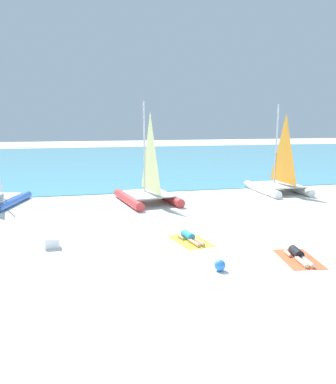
{
  "coord_description": "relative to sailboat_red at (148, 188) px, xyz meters",
  "views": [
    {
      "loc": [
        -3.82,
        -11.67,
        4.47
      ],
      "look_at": [
        0.0,
        5.08,
        1.2
      ],
      "focal_mm": 35.81,
      "sensor_mm": 36.0,
      "label": 1
    }
  ],
  "objects": [
    {
      "name": "cooler_box",
      "position": [
        -4.59,
        -6.65,
        -0.63
      ],
      "size": [
        0.5,
        0.36,
        0.36
      ],
      "primitive_type": "cube",
      "color": "white",
      "rests_on": "ground"
    },
    {
      "name": "sailboat_red",
      "position": [
        0.0,
        0.0,
        0.0
      ],
      "size": [
        3.32,
        4.55,
        5.42
      ],
      "rotation": [
        0.0,
        0.0,
        0.17
      ],
      "color": "#CC3838",
      "rests_on": "ground"
    },
    {
      "name": "sunbather_left",
      "position": [
        0.37,
        -6.92,
        -0.68
      ],
      "size": [
        0.71,
        1.56,
        0.3
      ],
      "rotation": [
        0.0,
        0.0,
        0.21
      ],
      "color": "#268CCC",
      "rests_on": "towel_left"
    },
    {
      "name": "ground_plane",
      "position": [
        0.34,
        1.53,
        -0.81
      ],
      "size": [
        120.0,
        120.0,
        0.0
      ],
      "primitive_type": "plane",
      "color": "white"
    },
    {
      "name": "towel_right",
      "position": [
        3.29,
        -9.57,
        -0.8
      ],
      "size": [
        1.36,
        2.04,
        0.01
      ],
      "primitive_type": "cube",
      "rotation": [
        0.0,
        0.0,
        -0.15
      ],
      "color": "#EA5933",
      "rests_on": "ground"
    },
    {
      "name": "sunbather_right",
      "position": [
        3.3,
        -9.51,
        -0.68
      ],
      "size": [
        0.63,
        1.57,
        0.3
      ],
      "rotation": [
        0.0,
        0.0,
        -0.15
      ],
      "color": "black",
      "rests_on": "towel_right"
    },
    {
      "name": "beach_ball",
      "position": [
        0.45,
        -9.92,
        -0.63
      ],
      "size": [
        0.35,
        0.35,
        0.35
      ],
      "primitive_type": "sphere",
      "color": "#337FE5",
      "rests_on": "ground"
    },
    {
      "name": "sailboat_white",
      "position": [
        8.41,
        1.11,
        -0.01
      ],
      "size": [
        2.69,
        4.16,
        5.38
      ],
      "rotation": [
        0.0,
        0.0,
        0.01
      ],
      "color": "white",
      "rests_on": "ground"
    },
    {
      "name": "towel_left",
      "position": [
        0.38,
        -6.98,
        -0.8
      ],
      "size": [
        1.47,
        2.08,
        0.01
      ],
      "primitive_type": "cube",
      "rotation": [
        0.0,
        0.0,
        0.21
      ],
      "color": "yellow",
      "rests_on": "ground"
    },
    {
      "name": "ocean_water",
      "position": [
        0.34,
        22.81,
        -0.78
      ],
      "size": [
        120.0,
        40.0,
        0.05
      ],
      "primitive_type": "cube",
      "color": "#4C9EB7",
      "rests_on": "ground"
    }
  ]
}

